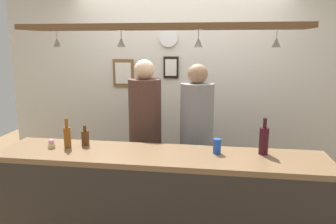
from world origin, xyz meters
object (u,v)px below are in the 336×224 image
(cupcake, at_px, (51,144))
(picture_frame_caricature, at_px, (123,73))
(drink_can, at_px, (217,146))
(picture_frame_crest, at_px, (171,67))
(person_left_brown_shirt, at_px, (145,126))
(bottle_beer_brown_stubby, at_px, (85,137))
(wall_clock, at_px, (169,38))
(bottle_beer_amber_tall, at_px, (67,136))
(bottle_wine_dark_red, at_px, (264,140))
(person_middle_grey_shirt, at_px, (197,130))

(cupcake, distance_m, picture_frame_caricature, 1.50)
(drink_can, distance_m, cupcake, 1.41)
(picture_frame_crest, bearing_deg, person_left_brown_shirt, -105.21)
(bottle_beer_brown_stubby, bearing_deg, picture_frame_caricature, 90.46)
(picture_frame_caricature, height_order, wall_clock, wall_clock)
(picture_frame_caricature, bearing_deg, bottle_beer_amber_tall, -94.80)
(bottle_wine_dark_red, xyz_separation_m, picture_frame_caricature, (-1.54, 1.29, 0.40))
(person_middle_grey_shirt, height_order, bottle_beer_amber_tall, person_middle_grey_shirt)
(person_left_brown_shirt, bearing_deg, bottle_wine_dark_red, -29.19)
(person_left_brown_shirt, distance_m, person_middle_grey_shirt, 0.54)
(person_middle_grey_shirt, xyz_separation_m, picture_frame_caricature, (-0.95, 0.66, 0.52))
(person_middle_grey_shirt, distance_m, bottle_wine_dark_red, 0.86)
(bottle_wine_dark_red, bearing_deg, wall_clock, 127.09)
(bottle_beer_amber_tall, bearing_deg, drink_can, 1.80)
(cupcake, bearing_deg, drink_can, 2.78)
(drink_can, bearing_deg, bottle_beer_brown_stubby, 177.72)
(person_left_brown_shirt, xyz_separation_m, person_middle_grey_shirt, (0.54, -0.00, -0.02))
(cupcake, height_order, picture_frame_crest, picture_frame_crest)
(person_middle_grey_shirt, bearing_deg, wall_clock, 120.66)
(person_middle_grey_shirt, relative_size, bottle_wine_dark_red, 5.74)
(drink_can, distance_m, picture_frame_crest, 1.54)
(person_left_brown_shirt, distance_m, bottle_beer_brown_stubby, 0.74)
(picture_frame_caricature, distance_m, wall_clock, 0.71)
(person_left_brown_shirt, bearing_deg, wall_clock, 76.95)
(bottle_beer_brown_stubby, distance_m, drink_can, 1.15)
(person_left_brown_shirt, bearing_deg, drink_can, -41.61)
(person_middle_grey_shirt, distance_m, drink_can, 0.70)
(person_left_brown_shirt, relative_size, wall_clock, 8.00)
(bottle_beer_brown_stubby, bearing_deg, person_middle_grey_shirt, 33.20)
(bottle_beer_amber_tall, distance_m, picture_frame_crest, 1.62)
(wall_clock, bearing_deg, drink_can, -65.71)
(drink_can, xyz_separation_m, picture_frame_caricature, (-1.16, 1.33, 0.46))
(cupcake, bearing_deg, bottle_beer_brown_stubby, 23.76)
(bottle_wine_dark_red, bearing_deg, picture_frame_caricature, 140.01)
(picture_frame_crest, xyz_separation_m, wall_clock, (-0.03, -0.01, 0.35))
(bottle_beer_amber_tall, height_order, drink_can, bottle_beer_amber_tall)
(bottle_beer_brown_stubby, relative_size, wall_clock, 0.82)
(person_left_brown_shirt, xyz_separation_m, picture_frame_crest, (0.18, 0.66, 0.57))
(person_left_brown_shirt, xyz_separation_m, bottle_beer_brown_stubby, (-0.40, -0.62, 0.04))
(person_left_brown_shirt, height_order, drink_can, person_left_brown_shirt)
(wall_clock, bearing_deg, cupcake, -120.45)
(picture_frame_crest, relative_size, picture_frame_caricature, 0.76)
(bottle_beer_amber_tall, relative_size, bottle_wine_dark_red, 0.87)
(wall_clock, bearing_deg, person_left_brown_shirt, -103.05)
(bottle_beer_brown_stubby, distance_m, bottle_beer_amber_tall, 0.15)
(drink_can, relative_size, picture_frame_caricature, 0.36)
(bottle_wine_dark_red, xyz_separation_m, wall_clock, (-0.97, 1.28, 0.83))
(picture_frame_crest, distance_m, picture_frame_caricature, 0.60)
(bottle_wine_dark_red, xyz_separation_m, picture_frame_crest, (-0.94, 1.29, 0.48))
(bottle_beer_brown_stubby, bearing_deg, drink_can, -2.28)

